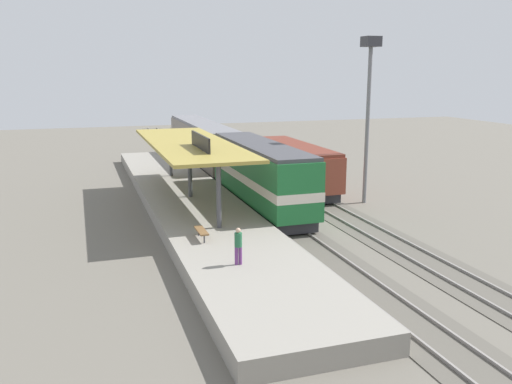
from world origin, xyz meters
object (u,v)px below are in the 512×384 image
Objects in this scene: passenger_carriage_single at (203,144)px; freight_car at (295,166)px; platform_bench at (201,231)px; light_mast at (369,85)px; person_waiting at (238,244)px; locomotive at (261,175)px.

freight_car is at bearing -70.58° from passenger_carriage_single.
platform_bench is at bearing -102.87° from passenger_carriage_single.
person_waiting is at bearing -137.54° from light_mast.
platform_bench is 0.99× the size of person_waiting.
platform_bench is 26.95m from passenger_carriage_single.
locomotive is 1.20× the size of freight_car.
locomotive is 18.00m from passenger_carriage_single.
platform_bench is 10.26m from locomotive.
locomotive is (6.00, 8.26, 1.07)m from platform_bench.
platform_bench is 0.14× the size of freight_car.
passenger_carriage_single is 1.71× the size of light_mast.
locomotive is at bearing 67.17° from person_waiting.
person_waiting is (-9.84, -17.39, -0.12)m from freight_car.
freight_car is (4.60, 4.95, -0.44)m from locomotive.
person_waiting is (-13.04, -11.93, -6.54)m from light_mast.
light_mast is at bearing 29.30° from platform_bench.
freight_car is 7.02× the size of person_waiting.
locomotive reaches higher than freight_car.
passenger_carriage_single is 30.89m from person_waiting.
light_mast is (3.20, -5.47, 6.43)m from freight_car.
person_waiting is (0.76, -4.18, 0.51)m from platform_bench.
platform_bench is 0.15× the size of light_mast.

